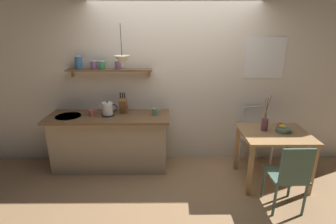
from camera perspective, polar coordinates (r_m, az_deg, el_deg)
name	(u,v)px	position (r m, az deg, el deg)	size (l,w,h in m)	color
ground_plane	(175,177)	(3.95, 1.53, -14.37)	(14.00, 14.00, 0.00)	#A87F56
back_wall	(187,80)	(4.05, 4.30, 7.22)	(6.80, 0.11, 2.70)	silver
kitchen_counter	(111,141)	(4.10, -12.78, -6.40)	(1.83, 0.63, 0.88)	tan
wall_shelf	(101,67)	(3.96, -14.82, 9.76)	(1.27, 0.20, 0.33)	brown
dining_table	(274,141)	(3.85, 22.71, -6.06)	(0.92, 0.75, 0.76)	tan
dining_chair_near	(289,174)	(3.39, 25.61, -12.52)	(0.42, 0.42, 0.90)	#4C6B5B
dining_chair_far	(254,134)	(4.31, 18.79, -4.68)	(0.47, 0.51, 0.95)	silver
fruit_bowl	(283,128)	(3.88, 24.36, -3.34)	(0.20, 0.20, 0.12)	slate
twig_vase	(265,124)	(3.80, 20.87, -2.55)	(0.10, 0.09, 0.51)	brown
electric_kettle	(108,109)	(3.90, -13.37, 0.64)	(0.27, 0.18, 0.23)	black
knife_block	(123,105)	(3.95, -10.04, 1.60)	(0.11, 0.19, 0.33)	brown
coffee_mug_by_sink	(92,113)	(3.97, -16.75, -0.15)	(0.13, 0.09, 0.09)	#C6664C
coffee_mug_spare	(155,112)	(3.83, -2.99, 0.08)	(0.13, 0.09, 0.10)	slate
pendant_lamp	(122,61)	(3.60, -10.26, 11.27)	(0.22, 0.22, 0.56)	black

